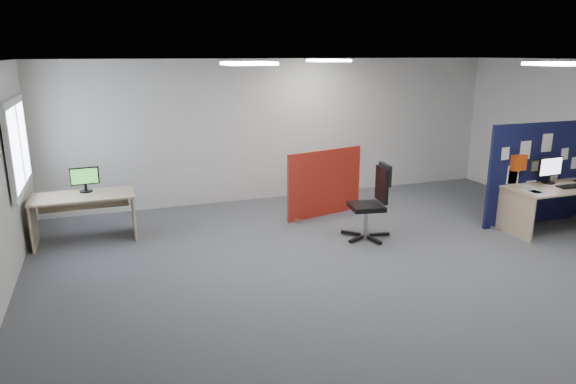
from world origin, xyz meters
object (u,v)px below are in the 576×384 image
object	(u,v)px
navy_divider	(538,174)
monitor_second	(85,178)
monitor_main	(550,169)
red_divider	(325,184)
second_desk	(84,206)
main_desk	(559,195)
office_chair	(374,197)

from	to	relation	value
navy_divider	monitor_second	bearing A→B (deg)	165.66
monitor_main	red_divider	world-z (taller)	red_divider
monitor_main	second_desk	world-z (taller)	monitor_main
navy_divider	main_desk	bearing A→B (deg)	-71.64
second_desk	navy_divider	bearing A→B (deg)	-13.24
monitor_second	monitor_main	bearing A→B (deg)	-19.83
monitor_main	office_chair	world-z (taller)	office_chair
main_desk	second_desk	world-z (taller)	same
second_desk	office_chair	distance (m)	4.44
main_desk	red_divider	size ratio (longest dim) A/B	1.22
navy_divider	second_desk	world-z (taller)	navy_divider
second_desk	office_chair	world-z (taller)	office_chair
monitor_second	navy_divider	bearing A→B (deg)	-18.55
main_desk	monitor_second	distance (m)	7.54
red_divider	monitor_main	bearing A→B (deg)	-43.05
red_divider	second_desk	bearing A→B (deg)	164.53
second_desk	monitor_second	size ratio (longest dim) A/B	3.50
red_divider	office_chair	distance (m)	1.35
office_chair	main_desk	bearing A→B (deg)	-2.03
red_divider	second_desk	distance (m)	3.97
monitor_second	second_desk	bearing A→B (deg)	-114.82
monitor_main	office_chair	distance (m)	3.03
monitor_second	office_chair	xyz separation A→B (m)	(4.16, -1.54, -0.29)
second_desk	monitor_second	bearing A→B (deg)	69.39
monitor_main	second_desk	bearing A→B (deg)	162.02
main_desk	office_chair	size ratio (longest dim) A/B	1.63
monitor_main	office_chair	xyz separation A→B (m)	(-2.98, 0.45, -0.32)
second_desk	monitor_second	distance (m)	0.42
navy_divider	monitor_second	distance (m)	7.32
navy_divider	main_desk	distance (m)	0.47
navy_divider	red_divider	world-z (taller)	navy_divider
main_desk	second_desk	xyz separation A→B (m)	(-7.26, 2.03, -0.02)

